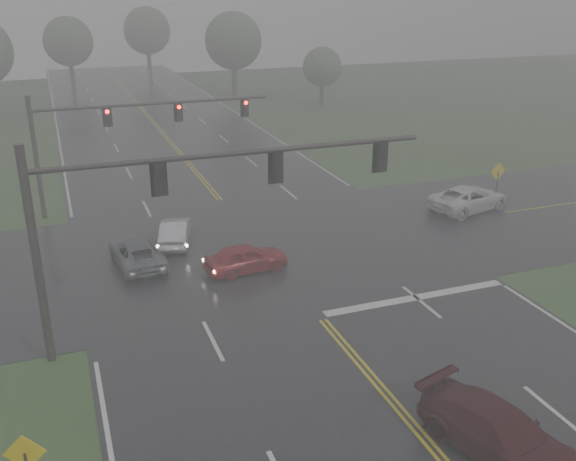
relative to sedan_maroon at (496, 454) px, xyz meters
name	(u,v)px	position (x,y,z in m)	size (l,w,h in m)	color
main_road	(273,263)	(-1.58, 14.86, 0.00)	(18.00, 160.00, 0.02)	black
cross_street	(261,248)	(-1.58, 16.86, 0.00)	(120.00, 14.00, 0.02)	black
stop_bar	(416,298)	(2.92, 9.26, 0.00)	(8.50, 0.50, 0.01)	silver
sedan_maroon	(496,454)	(0.00, 0.00, 0.00)	(2.03, 4.99, 1.45)	#36090C
sedan_red	(247,271)	(-3.08, 14.36, 0.00)	(1.57, 3.89, 1.33)	maroon
sedan_silver	(176,244)	(-5.50, 18.88, 0.00)	(1.35, 3.88, 1.28)	silver
car_grey	(138,265)	(-7.72, 16.82, 0.00)	(2.05, 4.45, 1.24)	#54575B
pickup_white	(467,210)	(11.66, 18.05, 0.00)	(2.37, 5.14, 1.43)	silver
signal_gantry_near	(166,199)	(-7.31, 9.66, 5.53)	(14.47, 0.34, 7.85)	black
signal_gantry_far	(113,127)	(-7.50, 25.41, 4.89)	(13.59, 0.35, 6.90)	black
sign_diamond_east	(498,177)	(13.64, 18.16, 1.83)	(1.12, 0.23, 2.71)	black
tree_ne_a	(233,41)	(9.86, 61.57, 6.27)	(6.49, 6.49, 9.53)	#322721
tree_n_mid	(68,41)	(-7.60, 73.97, 5.75)	(5.96, 5.96, 8.75)	#322721
tree_e_near	(322,67)	(17.20, 52.90, 4.05)	(4.20, 4.20, 6.17)	#322721
tree_n_far	(147,31)	(3.26, 82.20, 6.23)	(6.45, 6.45, 9.48)	#322721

